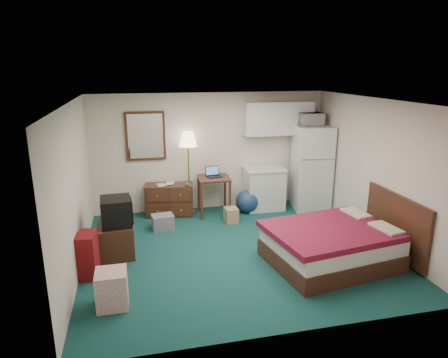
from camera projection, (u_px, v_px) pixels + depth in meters
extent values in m
cube|color=black|center=(237.00, 251.00, 6.77)|extent=(5.00, 4.50, 0.01)
cube|color=beige|center=(238.00, 101.00, 6.10)|extent=(5.00, 4.50, 0.01)
cube|color=beige|center=(210.00, 152.00, 8.54)|extent=(5.00, 0.01, 2.50)
cube|color=beige|center=(290.00, 235.00, 4.32)|extent=(5.00, 0.01, 2.50)
cube|color=beige|center=(74.00, 190.00, 5.89)|extent=(0.01, 4.50, 2.50)
cube|color=beige|center=(375.00, 171.00, 6.98)|extent=(0.01, 4.50, 2.50)
sphere|color=navy|center=(247.00, 201.00, 8.50)|extent=(0.62, 0.62, 0.49)
imported|color=silver|center=(311.00, 118.00, 8.38)|extent=(0.51, 0.31, 0.33)
imported|color=olive|center=(157.00, 181.00, 8.12)|extent=(0.16, 0.04, 0.21)
imported|color=olive|center=(165.00, 178.00, 8.27)|extent=(0.16, 0.09, 0.23)
imported|color=#4B8C3E|center=(187.00, 183.00, 8.13)|extent=(0.13, 0.12, 0.11)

